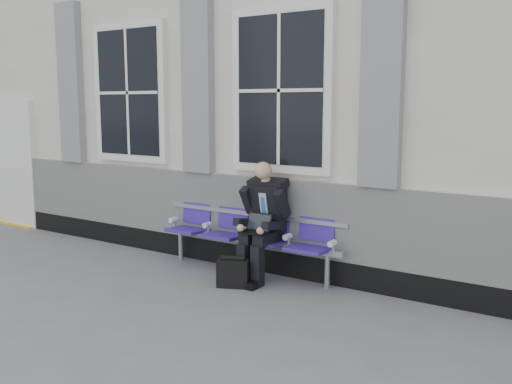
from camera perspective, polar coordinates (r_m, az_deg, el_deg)
The scene contains 5 objects.
ground at distance 6.22m, azimuth -7.48°, elevation -10.94°, with size 70.00×70.00×0.00m, color slate.
station_building at distance 8.78m, azimuth 7.32°, elevation 9.57°, with size 14.40×4.40×4.49m.
bench at distance 7.10m, azimuth -0.73°, elevation -3.75°, with size 2.60×0.47×0.91m.
businessman at distance 6.78m, azimuth 0.74°, elevation -2.47°, with size 0.57×0.77×1.42m.
briefcase at distance 6.63m, azimuth -2.34°, elevation -8.07°, with size 0.39×0.29×0.37m.
Camera 1 is at (3.86, -4.41, 2.10)m, focal length 40.00 mm.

